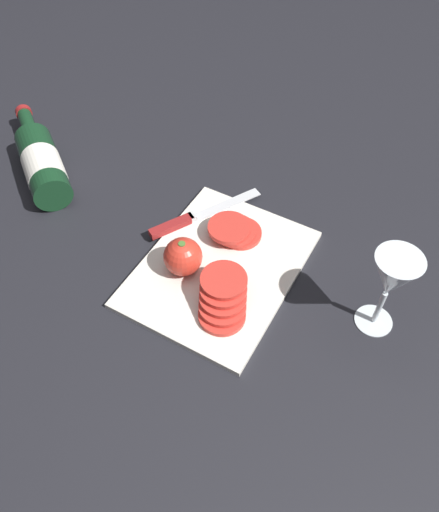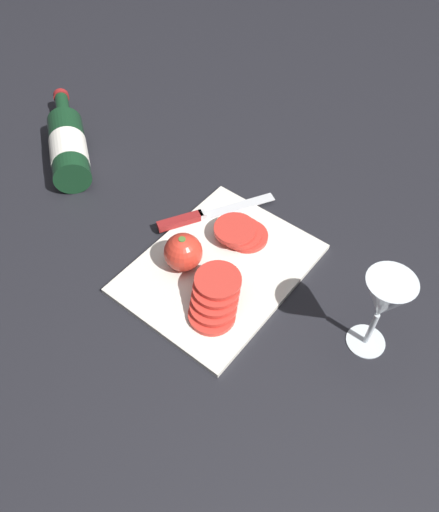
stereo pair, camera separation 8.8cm
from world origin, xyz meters
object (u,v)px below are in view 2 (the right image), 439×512
tomato_slice_stack_near (215,297)px  tomato_slice_stack_far (241,233)px  wine_glass (384,302)px  knife (194,217)px  whole_tomato (183,252)px  wine_bottle (68,146)px

tomato_slice_stack_near → tomato_slice_stack_far: tomato_slice_stack_near is taller
wine_glass → tomato_slice_stack_near: 0.27m
knife → whole_tomato: bearing=-119.4°
wine_bottle → knife: wine_bottle is taller
whole_tomato → wine_bottle: bearing=-100.6°
wine_bottle → whole_tomato: size_ratio=4.09×
tomato_slice_stack_near → tomato_slice_stack_far: (-0.15, -0.06, -0.01)m
whole_tomato → knife: whole_tomato is taller
whole_tomato → knife: size_ratio=0.31×
tomato_slice_stack_near → whole_tomato: bearing=-109.0°
knife → tomato_slice_stack_near: (0.13, 0.16, 0.02)m
wine_glass → tomato_slice_stack_near: wine_glass is taller
whole_tomato → knife: bearing=-149.0°
wine_bottle → wine_glass: (0.01, 0.73, 0.08)m
tomato_slice_stack_near → knife: bearing=-129.8°
tomato_slice_stack_near → wine_glass: bearing=113.7°
wine_bottle → wine_glass: bearing=89.6°
wine_bottle → wine_glass: size_ratio=1.73×
wine_glass → whole_tomato: wine_glass is taller
knife → wine_bottle: bearing=123.6°
knife → tomato_slice_stack_far: bearing=-49.6°
knife → tomato_slice_stack_near: tomato_slice_stack_near is taller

